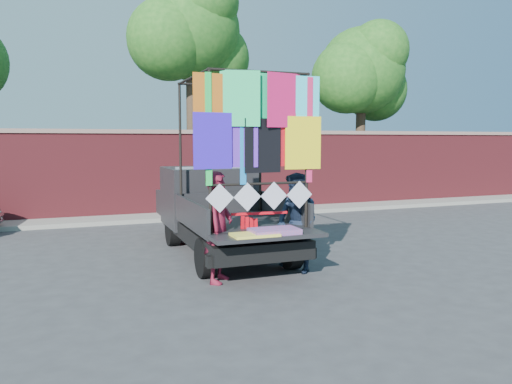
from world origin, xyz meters
name	(u,v)px	position (x,y,z in m)	size (l,w,h in m)	color
ground	(248,270)	(0.00, 0.00, 0.00)	(90.00, 90.00, 0.00)	#38383A
brick_wall	(170,172)	(0.00, 7.00, 1.33)	(30.00, 0.45, 2.61)	maroon
curb	(175,216)	(0.00, 6.30, 0.06)	(30.00, 1.20, 0.12)	gray
tree_mid	(192,35)	(1.02, 8.12, 5.70)	(4.20, 3.30, 7.73)	#38281C
tree_right	(363,74)	(7.52, 8.12, 4.75)	(4.20, 3.30, 6.62)	#38281C
pickup_truck	(215,208)	(-0.03, 1.96, 0.86)	(2.15, 5.40, 3.40)	black
woman	(219,227)	(-0.68, -0.49, 0.90)	(0.66, 0.43, 1.81)	maroon
man	(297,223)	(0.78, -0.37, 0.87)	(0.84, 0.66, 1.74)	#152136
streamer_bundle	(254,225)	(-0.06, -0.44, 0.89)	(0.97, 0.15, 0.67)	red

